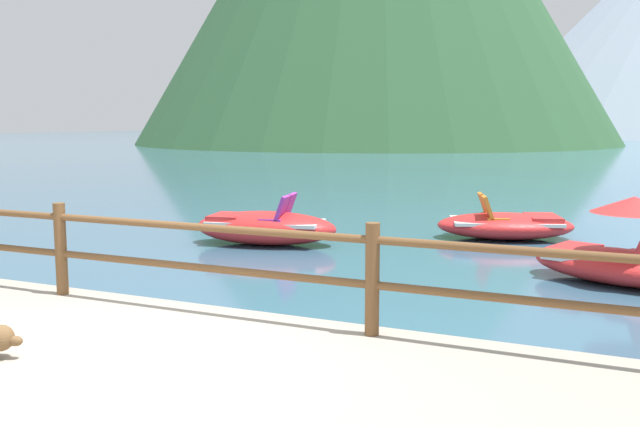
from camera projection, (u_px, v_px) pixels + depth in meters
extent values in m
plane|color=#38607A|center=(567.00, 158.00, 41.37)|extent=(200.00, 200.00, 0.00)
cylinder|color=brown|center=(61.00, 249.00, 7.18)|extent=(0.12, 0.12, 0.95)
cylinder|color=brown|center=(372.00, 279.00, 5.80)|extent=(0.12, 0.12, 0.95)
cylinder|color=brown|center=(199.00, 227.00, 6.45)|extent=(23.80, 0.07, 0.07)
cylinder|color=brown|center=(200.00, 268.00, 6.50)|extent=(23.80, 0.07, 0.07)
sphere|color=brown|center=(1.00, 338.00, 5.26)|extent=(0.20, 0.20, 0.20)
ellipsoid|color=brown|center=(15.00, 341.00, 5.25)|extent=(0.14, 0.12, 0.08)
ellipsoid|color=red|center=(505.00, 226.00, 13.03)|extent=(2.80, 2.09, 0.48)
cube|color=silver|center=(505.00, 221.00, 13.01)|extent=(2.20, 1.68, 0.06)
cube|color=orange|center=(497.00, 220.00, 12.76)|extent=(0.51, 0.51, 0.08)
cube|color=orange|center=(488.00, 207.00, 12.74)|extent=(0.33, 0.45, 0.43)
cube|color=orange|center=(493.00, 216.00, 13.29)|extent=(0.51, 0.51, 0.08)
cube|color=orange|center=(484.00, 204.00, 13.28)|extent=(0.33, 0.45, 0.43)
cube|color=red|center=(543.00, 219.00, 12.94)|extent=(0.83, 1.08, 0.12)
ellipsoid|color=red|center=(621.00, 267.00, 9.42)|extent=(2.64, 1.88, 0.46)
cube|color=silver|center=(622.00, 261.00, 9.41)|extent=(2.08, 1.51, 0.06)
cube|color=red|center=(630.00, 260.00, 9.11)|extent=(0.51, 0.51, 0.08)
cube|color=red|center=(574.00, 250.00, 9.85)|extent=(0.76, 0.94, 0.12)
cone|color=red|center=(634.00, 205.00, 9.23)|extent=(1.41, 1.41, 0.22)
ellipsoid|color=red|center=(266.00, 228.00, 12.41)|extent=(2.73, 1.60, 0.59)
cube|color=silver|center=(266.00, 222.00, 12.39)|extent=(2.14, 1.29, 0.06)
cube|color=purple|center=(280.00, 217.00, 12.56)|extent=(0.47, 0.47, 0.08)
cube|color=purple|center=(289.00, 205.00, 12.49)|extent=(0.28, 0.43, 0.43)
cube|color=purple|center=(272.00, 220.00, 12.12)|extent=(0.47, 0.47, 0.08)
cube|color=purple|center=(282.00, 208.00, 12.05)|extent=(0.28, 0.43, 0.43)
cube|color=red|center=(228.00, 217.00, 12.54)|extent=(0.70, 0.88, 0.12)
cone|color=#2D5633|center=(482.00, 24.00, 70.15)|extent=(25.57, 25.57, 23.66)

